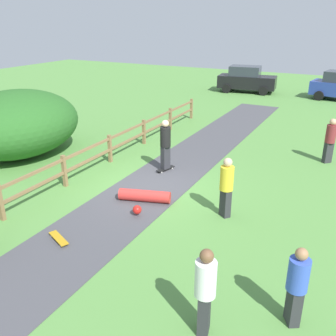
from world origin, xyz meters
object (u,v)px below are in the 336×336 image
Objects in this scene: skater_riding at (165,143)px; skateboard_loose at (59,238)px; bystander_maroon at (330,139)px; bystander_blue at (297,283)px; bystander_white at (205,288)px; skater_fallen at (144,197)px; parked_car_black at (246,79)px; bystander_yellow at (226,185)px; bush_large at (17,123)px.

skater_riding is 5.52m from skateboard_loose.
bystander_blue is (0.38, -9.18, -0.08)m from bystander_maroon.
skater_fallen is at bearing 132.72° from bystander_white.
skater_riding reaches higher than bystander_maroon.
skater_riding is at bearing 87.79° from skateboard_loose.
bystander_blue is (4.95, -2.91, 0.69)m from skater_fallen.
parked_car_black reaches higher than skateboard_loose.
skater_fallen is at bearing -126.13° from bystander_maroon.
bystander_maroon is 0.99× the size of bystander_yellow.
bush_large is 12.53m from bystander_blue.
bystander_maroon is (4.58, 6.27, 0.77)m from skater_fallen.
bush_large reaches higher than bystander_maroon.
bystander_yellow is (3.30, 3.21, 0.89)m from skateboard_loose.
parked_car_black is (4.23, 17.82, -0.36)m from bush_large.
bystander_blue is (11.75, -4.33, -0.43)m from bush_large.
bystander_white is at bearing -47.28° from skater_fallen.
skater_fallen is 19.43m from parked_car_black.
bystander_yellow is (-2.48, 3.28, 0.09)m from bystander_blue.
bystander_maroon is 6.27m from bystander_yellow.
bystander_blue is at bearing 34.83° from bystander_white.
skateboard_loose is 4.69m from bystander_yellow.
bystander_white is (4.19, -6.44, -0.13)m from skater_riding.
bystander_maroon is (5.41, 9.12, 0.88)m from skateboard_loose.
bystander_maroon is 14.81m from parked_car_black.
bystander_white is 0.40× the size of parked_car_black.
skateboard_loose is at bearing 179.39° from bystander_blue.
skateboard_loose is at bearing 166.94° from bystander_white.
bush_large reaches higher than bystander_blue.
parked_car_black is at bearing 96.68° from skater_riding.
parked_car_black reaches higher than bystander_maroon.
bush_large reaches higher than skater_riding.
parked_car_black is (-7.52, 22.15, 0.07)m from bystander_blue.
bystander_white is at bearing -95.65° from bystander_maroon.
parked_car_black is at bearing 97.61° from skater_fallen.
bystander_yellow is at bearing 127.14° from bystander_blue.
skater_riding is at bearing 123.05° from bystander_white.
skater_fallen is (0.62, -2.57, -0.90)m from skater_riding.
parked_car_black is (-7.15, 12.97, -0.01)m from bystander_maroon.
skater_riding is at bearing 103.53° from skater_fallen.
skater_riding is 16.78m from parked_car_black.
skater_fallen is 5.32m from bystander_white.
skater_riding is 1.18× the size of bystander_blue.
bystander_yellow is (2.47, 0.36, 0.78)m from skater_fallen.
bystander_yellow reaches higher than skater_fallen.
parked_car_black is at bearing 104.89° from bystander_white.
bystander_blue is (5.78, -0.06, 0.80)m from skateboard_loose.
bystander_yellow is at bearing 8.39° from skater_fallen.
bystander_yellow is 0.40× the size of parked_car_black.
skateboard_loose is 0.50× the size of bystander_blue.
parked_car_black is at bearing 118.86° from bystander_maroon.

